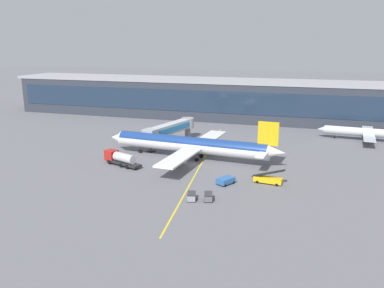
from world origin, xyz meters
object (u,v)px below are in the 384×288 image
(baggage_cart_0, at_px, (192,196))
(commuter_jet_far, at_px, (366,132))
(belt_loader, at_px, (268,179))
(main_airliner, at_px, (191,145))
(pushback_tug, at_px, (226,180))
(baggage_cart_1, at_px, (208,197))
(fuel_tanker, at_px, (120,158))

(baggage_cart_0, relative_size, commuter_jet_far, 0.10)
(belt_loader, relative_size, baggage_cart_0, 2.38)
(main_airliner, relative_size, pushback_tug, 10.85)
(main_airliner, relative_size, baggage_cart_0, 16.32)
(baggage_cart_0, xyz_separation_m, baggage_cart_1, (3.10, 0.80, 0.00))
(fuel_tanker, distance_m, commuter_jet_far, 74.99)
(main_airliner, distance_m, pushback_tug, 20.50)
(main_airliner, distance_m, belt_loader, 24.95)
(main_airliner, height_order, pushback_tug, main_airliner)
(fuel_tanker, height_order, baggage_cart_0, fuel_tanker)
(belt_loader, height_order, baggage_cart_1, belt_loader)
(pushback_tug, distance_m, baggage_cart_0, 11.50)
(belt_loader, height_order, baggage_cart_0, belt_loader)
(baggage_cart_1, bearing_deg, commuter_jet_far, 60.45)
(belt_loader, bearing_deg, baggage_cart_1, -127.29)
(fuel_tanker, distance_m, baggage_cart_1, 30.54)
(baggage_cart_0, bearing_deg, fuel_tanker, 145.23)
(belt_loader, xyz_separation_m, baggage_cart_0, (-12.88, -13.65, -0.21))
(fuel_tanker, bearing_deg, baggage_cart_1, -30.22)
(baggage_cart_1, bearing_deg, baggage_cart_0, -165.50)
(pushback_tug, height_order, commuter_jet_far, commuter_jet_far)
(belt_loader, xyz_separation_m, baggage_cart_1, (-9.78, -12.85, -0.21))
(belt_loader, bearing_deg, pushback_tug, -160.61)
(main_airliner, bearing_deg, baggage_cart_0, -72.55)
(pushback_tug, xyz_separation_m, baggage_cart_1, (-1.25, -9.85, -0.07))
(fuel_tanker, bearing_deg, main_airliner, 34.62)
(fuel_tanker, xyz_separation_m, commuter_jet_far, (60.33, 44.53, 0.90))
(baggage_cart_0, distance_m, baggage_cart_1, 3.20)
(belt_loader, relative_size, pushback_tug, 1.58)
(pushback_tug, bearing_deg, baggage_cart_1, -97.25)
(belt_loader, bearing_deg, fuel_tanker, 176.02)
(main_airliner, height_order, fuel_tanker, main_airliner)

